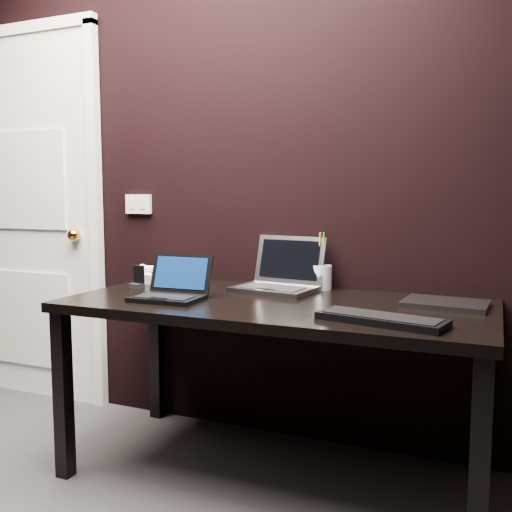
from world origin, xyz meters
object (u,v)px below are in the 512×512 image
at_px(closed_laptop, 445,304).
at_px(netbook, 171,291).
at_px(desk, 275,320).
at_px(mobile_phone, 138,280).
at_px(silver_laptop, 278,281).
at_px(desk_phone, 158,275).
at_px(pen_cup, 322,276).
at_px(door, 31,216).
at_px(ext_keyboard, 381,319).

bearing_deg(closed_laptop, netbook, -164.98).
distance_m(desk, mobile_phone, 0.71).
height_order(silver_laptop, closed_laptop, silver_laptop).
bearing_deg(desk, closed_laptop, 13.10).
relative_size(netbook, desk_phone, 1.40).
bearing_deg(pen_cup, netbook, -136.23).
distance_m(closed_laptop, pen_cup, 0.59).
distance_m(desk, pen_cup, 0.39).
xyz_separation_m(desk_phone, pen_cup, (0.80, 0.12, 0.02)).
bearing_deg(door, silver_laptop, -5.11).
bearing_deg(pen_cup, desk_phone, -171.49).
bearing_deg(netbook, pen_cup, 43.77).
relative_size(door, ext_keyboard, 4.72).
bearing_deg(netbook, ext_keyboard, -6.35).
distance_m(silver_laptop, ext_keyboard, 0.72).
height_order(netbook, mobile_phone, netbook).
distance_m(desk, ext_keyboard, 0.53).
bearing_deg(closed_laptop, desk_phone, 176.71).
xyz_separation_m(netbook, silver_laptop, (0.33, 0.37, 0.01)).
bearing_deg(netbook, desk_phone, 129.39).
bearing_deg(silver_laptop, desk, -72.08).
bearing_deg(closed_laptop, silver_laptop, 173.35).
xyz_separation_m(desk_phone, mobile_phone, (0.00, -0.17, 0.00)).
relative_size(door, desk_phone, 10.46).
relative_size(desk_phone, mobile_phone, 1.98).
bearing_deg(desk, silver_laptop, 107.92).
bearing_deg(closed_laptop, ext_keyboard, -114.69).
xyz_separation_m(door, desk_phone, (0.94, -0.15, -0.27)).
bearing_deg(desk, door, 167.18).
bearing_deg(mobile_phone, pen_cup, 20.03).
height_order(silver_laptop, mobile_phone, silver_laptop).
xyz_separation_m(door, ext_keyboard, (2.12, -0.61, -0.29)).
bearing_deg(desk_phone, pen_cup, 8.51).
bearing_deg(mobile_phone, desk_phone, 90.78).
xyz_separation_m(desk, silver_laptop, (-0.08, 0.23, 0.12)).
bearing_deg(door, desk, -12.82).
height_order(netbook, ext_keyboard, netbook).
height_order(ext_keyboard, mobile_phone, mobile_phone).
height_order(netbook, desk_phone, netbook).
height_order(door, desk, door).
bearing_deg(pen_cup, closed_laptop, -19.59).
relative_size(closed_laptop, desk_phone, 1.60).
xyz_separation_m(silver_laptop, desk_phone, (-0.63, -0.01, -0.01)).
xyz_separation_m(mobile_phone, pen_cup, (0.79, 0.29, 0.02)).
xyz_separation_m(silver_laptop, mobile_phone, (-0.63, -0.18, -0.01)).
bearing_deg(ext_keyboard, door, 164.06).
distance_m(desk, silver_laptop, 0.28).
bearing_deg(desk_phone, netbook, -50.61).
bearing_deg(mobile_phone, desk, -4.69).
distance_m(door, netbook, 1.37).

